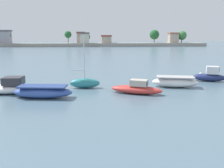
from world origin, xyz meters
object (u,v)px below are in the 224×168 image
at_px(moored_boat_4, 85,83).
at_px(moored_boat_6, 175,82).
at_px(mooring_buoy_4, 201,74).
at_px(mooring_buoy_0, 7,86).
at_px(moored_boat_2, 9,87).
at_px(moored_boat_3, 43,92).
at_px(moored_boat_5, 137,89).
at_px(moored_boat_7, 210,76).
at_px(mooring_buoy_3, 160,81).

height_order(moored_boat_4, moored_boat_6, moored_boat_4).
height_order(moored_boat_6, mooring_buoy_4, moored_boat_6).
relative_size(moored_boat_6, mooring_buoy_0, 13.97).
distance_m(moored_boat_4, moored_boat_6, 10.14).
bearing_deg(mooring_buoy_4, moored_boat_6, -130.55).
distance_m(moored_boat_2, moored_boat_6, 17.74).
bearing_deg(moored_boat_3, moored_boat_5, 12.52).
bearing_deg(moored_boat_5, mooring_buoy_0, -172.06).
bearing_deg(moored_boat_3, mooring_buoy_4, 35.68).
distance_m(moored_boat_5, moored_boat_6, 5.58).
height_order(moored_boat_3, moored_boat_7, moored_boat_7).
bearing_deg(moored_boat_7, moored_boat_5, -130.46).
relative_size(moored_boat_2, moored_boat_3, 0.97).
bearing_deg(moored_boat_6, moored_boat_4, -168.86).
bearing_deg(mooring_buoy_3, moored_boat_3, -153.92).
distance_m(moored_boat_3, mooring_buoy_4, 23.14).
xyz_separation_m(mooring_buoy_3, mooring_buoy_4, (7.35, 4.75, 0.06)).
distance_m(moored_boat_2, moored_boat_5, 12.84).
height_order(moored_boat_4, moored_boat_5, moored_boat_4).
xyz_separation_m(moored_boat_2, mooring_buoy_0, (-1.09, 2.48, -0.42)).
bearing_deg(mooring_buoy_3, moored_boat_7, 2.79).
xyz_separation_m(moored_boat_4, mooring_buoy_3, (9.18, 2.48, -0.44)).
bearing_deg(moored_boat_7, moored_boat_3, -140.65).
xyz_separation_m(mooring_buoy_0, mooring_buoy_4, (25.15, 6.70, 0.01)).
relative_size(mooring_buoy_0, mooring_buoy_3, 1.32).
height_order(moored_boat_2, mooring_buoy_3, moored_boat_2).
relative_size(moored_boat_5, mooring_buoy_4, 13.13).
relative_size(moored_boat_2, mooring_buoy_0, 14.48).
distance_m(moored_boat_5, mooring_buoy_0, 14.34).
distance_m(moored_boat_3, moored_boat_5, 9.09).
bearing_deg(mooring_buoy_0, mooring_buoy_3, 6.24).
distance_m(moored_boat_3, moored_boat_6, 14.36).
relative_size(moored_boat_7, mooring_buoy_0, 11.22).
height_order(mooring_buoy_0, mooring_buoy_4, mooring_buoy_4).
bearing_deg(mooring_buoy_4, moored_boat_4, -156.36).
relative_size(moored_boat_4, mooring_buoy_3, 20.02).
bearing_deg(moored_boat_6, mooring_buoy_3, 121.77).
bearing_deg(moored_boat_4, mooring_buoy_4, 25.42).
bearing_deg(moored_boat_6, moored_boat_5, -138.02).
bearing_deg(moored_boat_7, mooring_buoy_3, -156.75).
height_order(moored_boat_5, mooring_buoy_3, moored_boat_5).
distance_m(moored_boat_6, mooring_buoy_0, 18.77).
distance_m(moored_boat_2, moored_boat_3, 4.21).
relative_size(moored_boat_4, moored_boat_6, 1.08).
relative_size(moored_boat_4, mooring_buoy_0, 15.12).
xyz_separation_m(moored_boat_4, moored_boat_5, (5.27, -2.99, -0.06)).
xyz_separation_m(moored_boat_5, mooring_buoy_4, (11.26, 10.23, -0.31)).
bearing_deg(moored_boat_4, moored_boat_6, 0.38).
relative_size(moored_boat_6, moored_boat_7, 1.25).
xyz_separation_m(moored_boat_7, mooring_buoy_3, (-6.50, -0.32, -0.53)).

